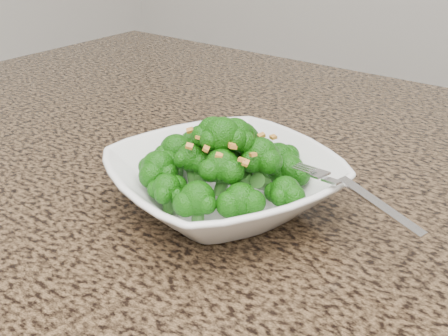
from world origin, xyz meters
The scene contains 5 objects.
granite_counter centered at (0.00, 0.30, 0.89)m, with size 1.64×1.04×0.03m, color brown.
bowl centered at (-0.03, 0.20, 0.93)m, with size 0.25×0.25×0.06m, color white.
broccoli_pile centered at (-0.03, 0.20, 1.00)m, with size 0.22×0.22×0.07m, color #155E0A, non-canonical shape.
garlic_topping centered at (-0.03, 0.20, 1.04)m, with size 0.13×0.13×0.01m, color gold, non-canonical shape.
fork centered at (0.10, 0.21, 0.97)m, with size 0.16×0.03×0.01m, color silver, non-canonical shape.
Camera 1 is at (0.32, -0.25, 1.22)m, focal length 45.00 mm.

